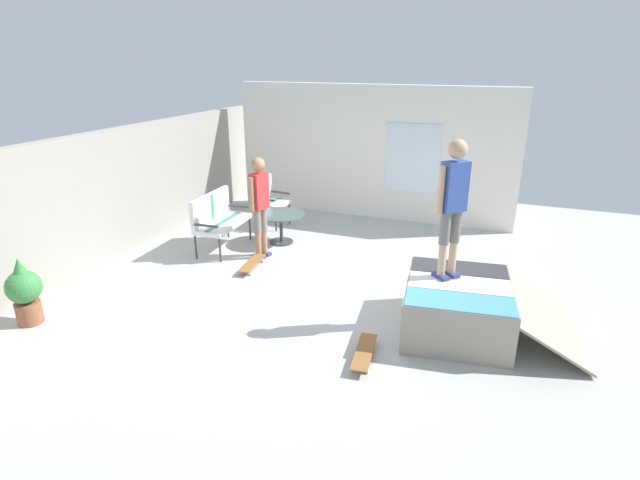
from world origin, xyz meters
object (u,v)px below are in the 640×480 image
object	(u,v)px
skateboard_by_bench	(252,263)
skateboard_spare	(364,352)
patio_table	(281,222)
potted_plant	(24,291)
person_watching	(260,200)
patio_chair_near_house	(268,196)
patio_bench	(217,216)
person_skater	(453,199)
skate_ramp	(460,307)

from	to	relation	value
skateboard_by_bench	skateboard_spare	xyz separation A→B (m)	(-1.86, -2.50, 0.00)
patio_table	potted_plant	distance (m)	4.33
patio_table	skateboard_spare	world-z (taller)	patio_table
skateboard_by_bench	person_watching	bearing A→B (deg)	10.31
patio_chair_near_house	person_watching	size ratio (longest dim) A/B	0.58
patio_bench	patio_table	size ratio (longest dim) A/B	1.42
skateboard_by_bench	skateboard_spare	size ratio (longest dim) A/B	1.00
person_skater	skateboard_by_bench	world-z (taller)	person_skater
skate_ramp	potted_plant	world-z (taller)	potted_plant
patio_bench	person_skater	world-z (taller)	person_skater
patio_chair_near_house	potted_plant	distance (m)	4.92
person_skater	patio_chair_near_house	bearing A→B (deg)	55.16
patio_chair_near_house	skateboard_spare	distance (m)	5.18
person_watching	patio_table	bearing A→B (deg)	-1.57
potted_plant	skateboard_spare	bearing A→B (deg)	-79.35
person_watching	skateboard_by_bench	distance (m)	1.08
skateboard_spare	skateboard_by_bench	bearing A→B (deg)	53.36
skate_ramp	potted_plant	distance (m)	5.61
patio_chair_near_house	skateboard_by_bench	world-z (taller)	patio_chair_near_house
patio_chair_near_house	person_skater	distance (m)	4.98
patio_chair_near_house	skateboard_spare	world-z (taller)	patio_chair_near_house
skate_ramp	patio_chair_near_house	size ratio (longest dim) A/B	2.28
skate_ramp	patio_chair_near_house	world-z (taller)	patio_chair_near_house
patio_bench	skateboard_spare	world-z (taller)	patio_bench
patio_bench	person_skater	distance (m)	4.53
skateboard_by_bench	potted_plant	world-z (taller)	potted_plant
patio_table	skateboard_by_bench	xyz separation A→B (m)	(-1.27, -0.07, -0.32)
person_watching	skateboard_spare	xyz separation A→B (m)	(-2.38, -2.59, -0.95)
patio_bench	patio_chair_near_house	bearing A→B (deg)	-8.60
patio_table	person_watching	world-z (taller)	person_watching
person_watching	person_skater	distance (m)	3.57
skate_ramp	person_skater	xyz separation A→B (m)	(0.13, 0.23, 1.36)
person_watching	potted_plant	world-z (taller)	person_watching
person_watching	person_skater	bearing A→B (deg)	-109.58
patio_chair_near_house	person_skater	world-z (taller)	person_skater
patio_bench	patio_table	xyz separation A→B (m)	(0.68, -0.94, -0.21)
skateboard_by_bench	patio_chair_near_house	bearing A→B (deg)	20.23
patio_bench	patio_table	bearing A→B (deg)	-54.26
skate_ramp	skateboard_spare	size ratio (longest dim) A/B	2.83
skate_ramp	patio_bench	xyz separation A→B (m)	(1.38, 4.45, 0.29)
patio_table	person_skater	size ratio (longest dim) A/B	0.51
skate_ramp	skateboard_by_bench	xyz separation A→B (m)	(0.79, 3.43, -0.24)
patio_chair_near_house	skate_ramp	bearing A→B (deg)	-124.59
skate_ramp	skateboard_by_bench	distance (m)	3.53
skate_ramp	skateboard_by_bench	bearing A→B (deg)	77.07
patio_chair_near_house	patio_table	distance (m)	1.13
patio_bench	person_watching	size ratio (longest dim) A/B	0.73
patio_bench	person_watching	distance (m)	1.01
skateboard_spare	person_watching	bearing A→B (deg)	47.52
person_skater	potted_plant	size ratio (longest dim) A/B	1.91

